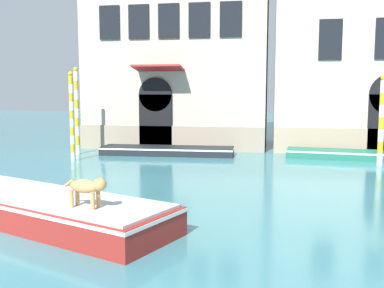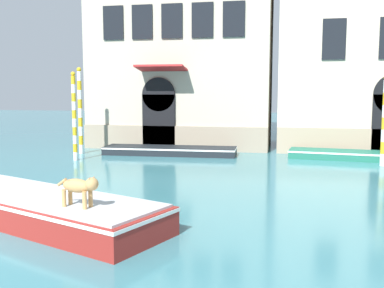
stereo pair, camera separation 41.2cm
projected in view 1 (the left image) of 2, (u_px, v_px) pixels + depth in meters
name	position (u px, v px, depth m)	size (l,w,h in m)	color
palazzo_left	(180.00, 2.00, 26.58)	(10.32, 7.40, 17.05)	#B2A893
boat_foreground	(30.00, 205.00, 11.45)	(8.43, 5.08, 0.72)	maroon
dog_on_deck	(87.00, 187.00, 9.80)	(1.06, 0.45, 0.71)	tan
boat_moored_near_palazzo	(167.00, 150.00, 22.94)	(6.83, 1.92, 0.41)	black
boat_moored_far	(351.00, 154.00, 21.52)	(6.20, 2.25, 0.41)	#1E6651
mooring_pole_0	(72.00, 116.00, 20.72)	(0.20, 0.20, 4.13)	white
mooring_pole_1	(77.00, 111.00, 22.98)	(0.23, 0.23, 4.44)	white
mooring_pole_2	(382.00, 120.00, 19.57)	(0.26, 0.26, 3.94)	white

